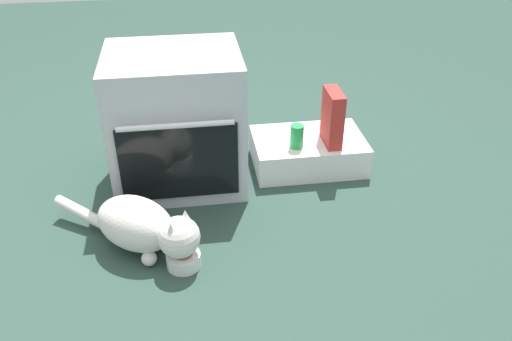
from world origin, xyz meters
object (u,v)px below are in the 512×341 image
(oven, at_px, (177,120))
(soda_can, at_px, (297,136))
(food_bowl, at_px, (184,259))
(cereal_box, at_px, (333,118))
(cat, at_px, (143,226))
(pantry_cabinet, at_px, (308,151))

(oven, distance_m, soda_can, 0.59)
(oven, relative_size, food_bowl, 4.74)
(oven, height_order, cereal_box, oven)
(cat, bearing_deg, pantry_cabinet, 71.93)
(food_bowl, distance_m, soda_can, 0.87)
(pantry_cabinet, distance_m, cereal_box, 0.25)
(food_bowl, bearing_deg, pantry_cabinet, 45.90)
(food_bowl, distance_m, cat, 0.21)
(oven, height_order, food_bowl, oven)
(cereal_box, bearing_deg, pantry_cabinet, 147.17)
(pantry_cabinet, relative_size, cereal_box, 2.03)
(cat, bearing_deg, oven, 110.28)
(oven, height_order, soda_can, oven)
(pantry_cabinet, bearing_deg, soda_can, -135.81)
(food_bowl, bearing_deg, oven, 89.28)
(oven, bearing_deg, food_bowl, -90.72)
(pantry_cabinet, height_order, soda_can, soda_can)
(pantry_cabinet, bearing_deg, cat, -144.94)
(soda_can, bearing_deg, cereal_box, 5.79)
(oven, xyz_separation_m, cat, (-0.16, -0.54, -0.20))
(oven, xyz_separation_m, pantry_cabinet, (0.66, 0.04, -0.25))
(soda_can, bearing_deg, pantry_cabinet, 44.19)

